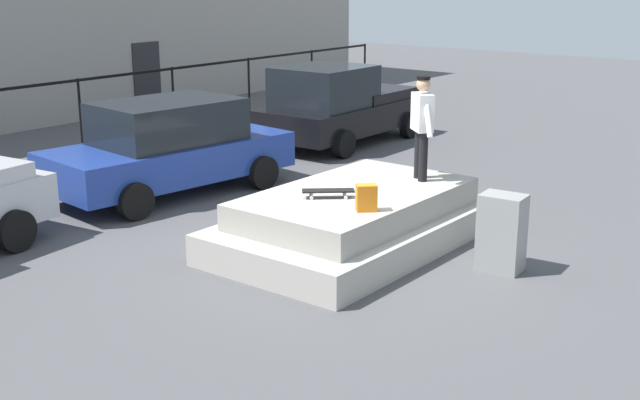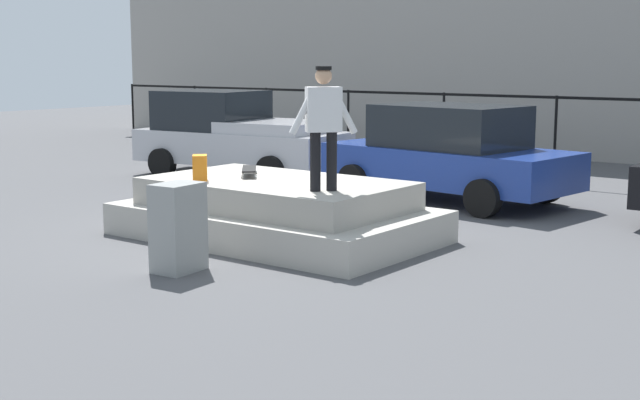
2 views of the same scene
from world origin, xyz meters
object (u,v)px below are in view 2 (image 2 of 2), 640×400
(car_blue_sedan_mid, at_px, (449,153))
(car_silver_pickup_near, at_px, (236,134))
(backpack, at_px, (200,168))
(utility_box, at_px, (178,228))
(skateboarder, at_px, (324,120))
(skateboard, at_px, (249,169))

(car_blue_sedan_mid, bearing_deg, car_silver_pickup_near, 178.87)
(car_blue_sedan_mid, bearing_deg, backpack, -101.91)
(utility_box, bearing_deg, backpack, 121.84)
(skateboarder, height_order, car_silver_pickup_near, skateboarder)
(skateboard, bearing_deg, car_silver_pickup_near, 134.86)
(backpack, distance_m, utility_box, 1.94)
(car_silver_pickup_near, relative_size, utility_box, 4.44)
(skateboard, bearing_deg, skateboarder, -15.45)
(skateboard, xyz_separation_m, car_silver_pickup_near, (-4.49, 4.52, -0.03))
(car_silver_pickup_near, height_order, car_blue_sedan_mid, car_silver_pickup_near)
(utility_box, bearing_deg, skateboarder, 60.36)
(skateboard, height_order, backpack, backpack)
(skateboard, distance_m, car_silver_pickup_near, 6.37)
(utility_box, bearing_deg, car_blue_sedan_mid, 85.11)
(skateboard, height_order, car_silver_pickup_near, car_silver_pickup_near)
(car_silver_pickup_near, relative_size, car_blue_sedan_mid, 1.01)
(skateboard, bearing_deg, backpack, -104.00)
(skateboard, bearing_deg, car_blue_sedan_mid, 78.49)
(backpack, height_order, utility_box, backpack)
(backpack, bearing_deg, car_blue_sedan_mid, 124.49)
(backpack, relative_size, utility_box, 0.34)
(car_silver_pickup_near, xyz_separation_m, utility_box, (5.42, -6.83, -0.38))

